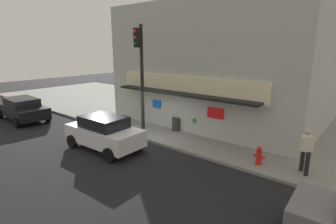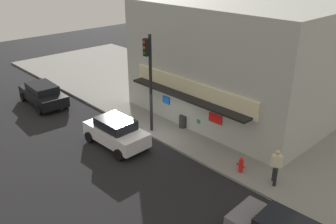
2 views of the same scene
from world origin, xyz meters
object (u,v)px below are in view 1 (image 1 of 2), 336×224
object	(u,v)px
pedestrian	(306,150)
potted_plant_by_doorway	(198,121)
potted_plant_by_window	(249,135)
parked_car_white	(104,132)
fire_hydrant	(259,156)
trash_can	(176,124)
traffic_light	(140,67)
parked_car_black	(22,109)

from	to	relation	value
pedestrian	potted_plant_by_doorway	distance (m)	6.00
potted_plant_by_window	parked_car_white	xyz separation A→B (m)	(-5.23, -4.77, 0.26)
fire_hydrant	pedestrian	xyz separation A→B (m)	(1.62, 0.35, 0.57)
trash_can	fire_hydrant	bearing A→B (deg)	-14.98
traffic_light	trash_can	xyz separation A→B (m)	(1.00, 1.77, -3.30)
trash_can	pedestrian	bearing A→B (deg)	-8.82
fire_hydrant	parked_car_white	world-z (taller)	parked_car_white
potted_plant_by_window	parked_car_white	world-z (taller)	parked_car_white
potted_plant_by_doorway	parked_car_black	world-z (taller)	parked_car_black
fire_hydrant	potted_plant_by_window	xyz separation A→B (m)	(-1.28, 2.05, 0.06)
pedestrian	parked_car_white	xyz separation A→B (m)	(-8.13, -3.07, -0.25)
potted_plant_by_window	parked_car_white	distance (m)	7.08
parked_car_white	parked_car_black	world-z (taller)	parked_car_white
fire_hydrant	parked_car_white	distance (m)	7.06
fire_hydrant	potted_plant_by_doorway	size ratio (longest dim) A/B	0.69
trash_can	parked_car_white	distance (m)	4.32
traffic_light	potted_plant_by_doorway	xyz separation A→B (m)	(2.19, 2.20, -3.03)
trash_can	parked_car_black	size ratio (longest dim) A/B	0.16
potted_plant_by_doorway	parked_car_white	size ratio (longest dim) A/B	0.29
potted_plant_by_doorway	potted_plant_by_window	xyz separation A→B (m)	(2.91, 0.18, -0.21)
potted_plant_by_doorway	trash_can	bearing A→B (deg)	-160.15
trash_can	parked_car_white	world-z (taller)	parked_car_white
trash_can	parked_car_white	xyz separation A→B (m)	(-1.13, -4.15, 0.32)
pedestrian	parked_car_black	xyz separation A→B (m)	(-16.61, -3.36, -0.30)
parked_car_white	parked_car_black	distance (m)	8.49
fire_hydrant	parked_car_white	xyz separation A→B (m)	(-6.51, -2.71, 0.32)
potted_plant_by_window	pedestrian	bearing A→B (deg)	-30.43
traffic_light	fire_hydrant	distance (m)	7.19
fire_hydrant	parked_car_black	world-z (taller)	parked_car_black
trash_can	parked_car_black	xyz separation A→B (m)	(-9.62, -4.45, 0.28)
traffic_light	potted_plant_by_window	distance (m)	6.49
pedestrian	potted_plant_by_window	distance (m)	3.39
parked_car_black	trash_can	bearing A→B (deg)	24.83
fire_hydrant	parked_car_black	bearing A→B (deg)	-168.65
fire_hydrant	trash_can	size ratio (longest dim) A/B	1.05
traffic_light	potted_plant_by_window	bearing A→B (deg)	25.05
parked_car_white	potted_plant_by_window	bearing A→B (deg)	42.33
fire_hydrant	potted_plant_by_window	world-z (taller)	potted_plant_by_window
fire_hydrant	potted_plant_by_doorway	world-z (taller)	potted_plant_by_doorway
pedestrian	parked_car_white	distance (m)	8.69
potted_plant_by_doorway	potted_plant_by_window	distance (m)	2.92
potted_plant_by_window	parked_car_white	size ratio (longest dim) A/B	0.21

